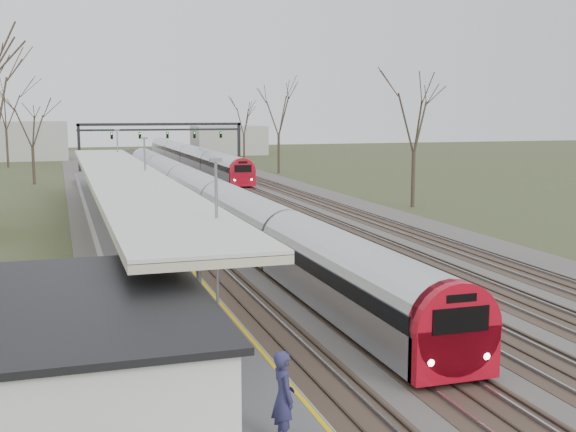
% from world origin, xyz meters
% --- Properties ---
extents(track_bed, '(24.00, 160.00, 0.22)m').
position_xyz_m(track_bed, '(0.26, 55.00, 0.06)').
color(track_bed, '#474442').
rests_on(track_bed, ground).
extents(platform, '(3.50, 69.00, 1.00)m').
position_xyz_m(platform, '(-9.05, 37.50, 0.50)').
color(platform, '#9E9B93').
rests_on(platform, ground).
extents(canopy, '(4.10, 50.00, 3.11)m').
position_xyz_m(canopy, '(-9.05, 32.99, 3.93)').
color(canopy, slate).
rests_on(canopy, platform).
extents(station_building, '(6.00, 9.00, 3.20)m').
position_xyz_m(station_building, '(-12.50, 8.00, 1.60)').
color(station_building, silver).
rests_on(station_building, ground).
extents(signal_gantry, '(21.00, 0.59, 6.08)m').
position_xyz_m(signal_gantry, '(0.29, 84.99, 4.91)').
color(signal_gantry, black).
rests_on(signal_gantry, ground).
extents(tree_east_far, '(5.00, 5.00, 10.30)m').
position_xyz_m(tree_east_far, '(14.00, 42.00, 7.29)').
color(tree_east_far, '#2D231C').
rests_on(tree_east_far, ground).
extents(train_near, '(2.62, 75.21, 3.05)m').
position_xyz_m(train_near, '(-2.50, 44.89, 1.48)').
color(train_near, '#B7BAC3').
rests_on(train_near, ground).
extents(train_far, '(2.62, 60.21, 3.05)m').
position_xyz_m(train_far, '(4.50, 88.91, 1.48)').
color(train_far, '#B7BAC3').
rests_on(train_far, ground).
extents(passenger, '(0.48, 0.71, 1.90)m').
position_xyz_m(passenger, '(-8.49, 4.15, 1.95)').
color(passenger, '#2A2950').
rests_on(passenger, platform).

